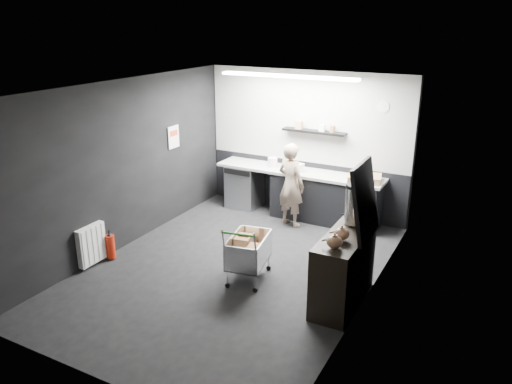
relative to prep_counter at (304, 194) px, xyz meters
The scene contains 22 objects.
floor 2.47m from the prep_counter, 93.20° to the right, with size 5.50×5.50×0.00m, color black.
ceiling 3.30m from the prep_counter, 93.20° to the right, with size 5.50×5.50×0.00m, color silver.
wall_back 0.96m from the prep_counter, 112.30° to the left, with size 5.50×5.50×0.00m, color black.
wall_front 5.25m from the prep_counter, 91.50° to the right, with size 5.50×5.50×0.00m, color black.
wall_left 3.35m from the prep_counter, 131.43° to the right, with size 5.50×5.50×0.00m, color black.
wall_right 3.18m from the prep_counter, 52.38° to the right, with size 5.50×5.50×0.00m, color black.
kitchen_wall_panel 1.43m from the prep_counter, 113.58° to the left, with size 3.95×0.02×1.70m, color #BBBBB6.
dado_panel 0.34m from the prep_counter, 113.58° to the left, with size 3.95×0.02×1.00m, color black.
floating_shelf 1.18m from the prep_counter, 72.13° to the left, with size 1.20×0.22×0.04m, color black.
wall_clock 2.13m from the prep_counter, 13.36° to the left, with size 0.20×0.20×0.03m, color white.
poster 2.63m from the prep_counter, 152.11° to the right, with size 0.02×0.30×0.40m, color white.
poster_red_band 2.66m from the prep_counter, 152.05° to the right, with size 0.01×0.22×0.10m, color red.
radiator 3.92m from the prep_counter, 122.01° to the right, with size 0.10×0.50×0.60m, color white.
ceiling_strip 2.29m from the prep_counter, 103.37° to the right, with size 2.40×0.20×0.04m, color white.
prep_counter is the anchor object (origin of this frame).
person 0.55m from the prep_counter, 100.34° to the right, with size 0.56×0.37×1.53m, color beige.
shopping_cart 2.58m from the prep_counter, 85.29° to the right, with size 0.62×0.91×0.90m.
sideboard 2.98m from the prep_counter, 57.14° to the right, with size 0.55×1.29×1.93m.
fire_extinguisher 3.63m from the prep_counter, 123.22° to the right, with size 0.14×0.14×0.47m.
cardboard_box 1.23m from the prep_counter, ahead, with size 0.56×0.42×0.11m, color #9F7B54.
pink_tub 0.86m from the prep_counter, behind, with size 0.18×0.18×0.18m, color silver.
white_container 0.53m from the prep_counter, 156.33° to the right, with size 0.17×0.13×0.15m, color white.
Camera 1 is at (3.45, -5.76, 3.58)m, focal length 35.00 mm.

